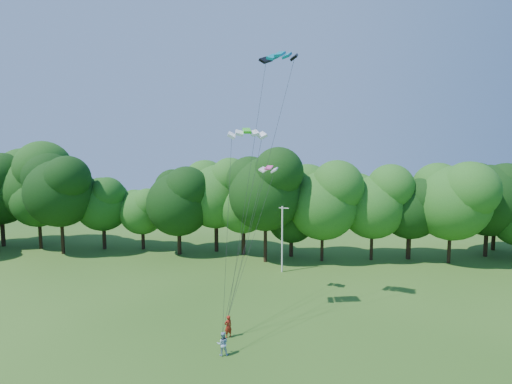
{
  "coord_description": "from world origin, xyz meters",
  "views": [
    {
      "loc": [
        1.69,
        -14.85,
        13.37
      ],
      "look_at": [
        0.03,
        13.0,
        10.48
      ],
      "focal_mm": 28.0,
      "sensor_mm": 36.0,
      "label": 1
    }
  ],
  "objects": [
    {
      "name": "kite_teal",
      "position": [
        1.64,
        16.52,
        20.72
      ],
      "size": [
        3.09,
        2.11,
        0.67
      ],
      "rotation": [
        0.0,
        0.0,
        -0.33
      ],
      "color": "#047B92",
      "rests_on": "ground"
    },
    {
      "name": "tree_back_east",
      "position": [
        30.6,
        39.92,
        5.88
      ],
      "size": [
        6.47,
        6.47,
        9.41
      ],
      "color": "#2F1E13",
      "rests_on": "ground"
    },
    {
      "name": "utility_pole",
      "position": [
        1.99,
        28.28,
        3.8
      ],
      "size": [
        1.4,
        0.62,
        7.35
      ],
      "rotation": [
        0.0,
        0.0,
        -0.38
      ],
      "color": "silver",
      "rests_on": "ground"
    },
    {
      "name": "kite_green",
      "position": [
        -0.83,
        15.61,
        14.88
      ],
      "size": [
        3.08,
        1.8,
        0.51
      ],
      "rotation": [
        0.0,
        0.0,
        0.18
      ],
      "color": "#39DF21",
      "rests_on": "ground"
    },
    {
      "name": "kite_flyer_right",
      "position": [
        -1.98,
        9.92,
        0.79
      ],
      "size": [
        0.85,
        0.71,
        1.58
      ],
      "primitive_type": "imported",
      "rotation": [
        0.0,
        0.0,
        3.3
      ],
      "color": "#98B7D4",
      "rests_on": "ground"
    },
    {
      "name": "tree_back_west",
      "position": [
        -32.19,
        38.74,
        9.65
      ],
      "size": [
        10.62,
        10.62,
        15.45
      ],
      "color": "#362115",
      "rests_on": "ground"
    },
    {
      "name": "kite_flyer_left",
      "position": [
        -1.95,
        12.46,
        0.81
      ],
      "size": [
        0.71,
        0.67,
        1.62
      ],
      "primitive_type": "imported",
      "rotation": [
        0.0,
        0.0,
        3.79
      ],
      "color": "maroon",
      "rests_on": "ground"
    },
    {
      "name": "tree_back_center",
      "position": [
        0.0,
        32.28,
        8.76
      ],
      "size": [
        9.64,
        9.64,
        14.03
      ],
      "color": "black",
      "rests_on": "ground"
    },
    {
      "name": "kite_pink",
      "position": [
        0.71,
        20.35,
        11.89
      ],
      "size": [
        1.82,
        1.36,
        0.37
      ],
      "rotation": [
        0.0,
        0.0,
        -0.39
      ],
      "color": "#F3439C",
      "rests_on": "ground"
    }
  ]
}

